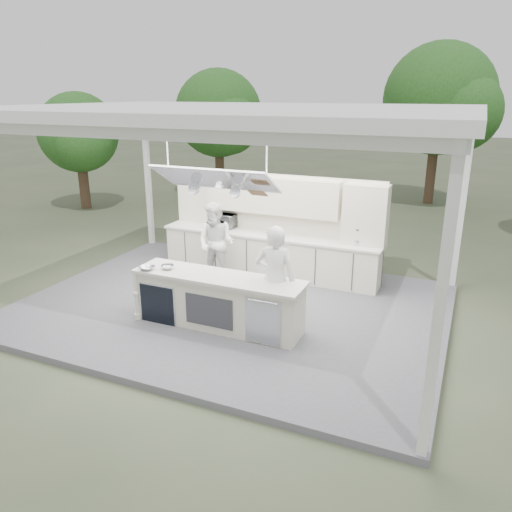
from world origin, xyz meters
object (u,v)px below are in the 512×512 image
at_px(demo_island, 217,301).
at_px(back_counter, 269,254).
at_px(head_chef, 275,280).
at_px(sous_chef, 216,243).

xyz_separation_m(demo_island, back_counter, (-0.18, 2.81, 0.00)).
bearing_deg(head_chef, demo_island, 3.34).
bearing_deg(demo_island, sous_chef, 118.46).
bearing_deg(sous_chef, back_counter, 47.44).
distance_m(demo_island, back_counter, 2.82).
height_order(back_counter, head_chef, head_chef).
height_order(demo_island, sous_chef, sous_chef).
distance_m(back_counter, head_chef, 2.90).
height_order(demo_island, back_counter, same).
distance_m(demo_island, head_chef, 1.13).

